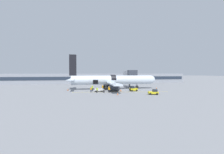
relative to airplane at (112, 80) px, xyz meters
The scene contains 19 objects.
ground_plane 5.87m from the airplane, 94.55° to the right, with size 500.00×500.00×0.00m, color gray.
apron_marking_line 8.95m from the airplane, 82.09° to the right, with size 28.66×4.13×0.01m.
terminal_strip 34.12m from the airplane, 90.66° to the left, with size 99.32×11.29×5.25m.
jet_bridge_stub 10.00m from the airplane, 31.26° to the left, with size 3.52×8.86×6.79m.
airplane is the anchor object (origin of this frame).
baggage_tug_lead 9.24m from the airplane, 51.36° to the right, with size 2.52×2.00×1.64m.
baggage_tug_mid 17.40m from the airplane, 60.54° to the right, with size 2.89×2.36×1.40m.
baggage_cart_loading 8.63m from the airplane, 128.27° to the right, with size 3.46×2.20×1.00m.
ground_crew_loader_a 9.31m from the airplane, 105.47° to the right, with size 0.57×0.41×1.62m.
ground_crew_loader_b 8.48m from the airplane, 149.00° to the right, with size 0.58×0.61×1.86m.
ground_crew_driver 10.78m from the airplane, 136.35° to the right, with size 0.50×0.50×1.55m.
ground_crew_supervisor 10.81m from the airplane, 124.20° to the right, with size 0.51×0.51×1.60m.
ground_crew_helper 8.15m from the airplane, 106.76° to the right, with size 0.46×0.63×1.79m.
ground_crew_marshal 5.65m from the airplane, 134.99° to the right, with size 0.53×0.65×1.86m.
suitcase_on_tarmac_upright 10.04m from the airplane, 114.59° to the right, with size 0.54×0.36×0.73m.
safety_cone_nose 16.75m from the airplane, ahead, with size 0.47×0.47×0.55m.
safety_cone_engine_left 14.44m from the airplane, 94.39° to the right, with size 0.43×0.43×0.64m.
safety_cone_wingtip 7.30m from the airplane, 75.70° to the right, with size 0.60×0.60×0.66m.
safety_cone_tail 15.12m from the airplane, behind, with size 0.54×0.54×0.58m.
Camera 1 is at (-9.43, -46.75, 5.73)m, focal length 24.00 mm.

